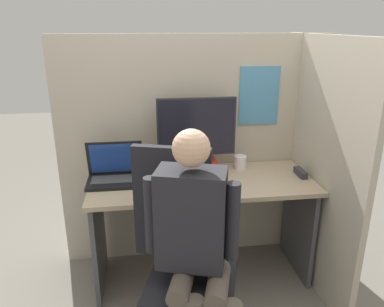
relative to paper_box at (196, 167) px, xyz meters
name	(u,v)px	position (x,y,z in m)	size (l,w,h in m)	color
ground_plane	(209,303)	(0.02, -0.45, -0.79)	(12.00, 12.00, 0.00)	slate
cubicle_panel_back	(196,151)	(0.02, 0.18, 0.06)	(2.01, 0.05, 1.70)	#B7AD99
cubicle_panel_right	(317,165)	(0.80, -0.21, 0.06)	(0.04, 1.23, 1.70)	#B7AD99
desk	(202,205)	(0.02, -0.15, -0.22)	(1.51, 0.61, 0.76)	tan
paper_box	(196,167)	(0.00, 0.00, 0.00)	(0.29, 0.23, 0.08)	red
monitor	(197,130)	(0.00, 0.00, 0.28)	(0.54, 0.19, 0.46)	#232328
laptop	(115,174)	(-0.56, -0.08, 0.01)	(0.37, 0.26, 0.27)	black
mouse	(154,188)	(-0.31, -0.27, -0.02)	(0.07, 0.05, 0.04)	gray
stapler	(300,173)	(0.71, -0.16, -0.02)	(0.04, 0.15, 0.04)	#2D2D33
carrot_toy	(221,189)	(0.10, -0.35, -0.02)	(0.04, 0.12, 0.04)	orange
office_chair	(183,253)	(-0.18, -0.70, -0.22)	(0.58, 0.62, 1.14)	black
person	(195,238)	(-0.13, -0.86, -0.04)	(0.46, 0.46, 1.30)	brown
coffee_mug	(240,162)	(0.33, 0.05, 0.01)	(0.09, 0.09, 0.09)	white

